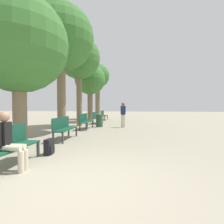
{
  "coord_description": "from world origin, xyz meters",
  "views": [
    {
      "loc": [
        1.17,
        -3.28,
        1.46
      ],
      "look_at": [
        0.16,
        5.04,
        1.15
      ],
      "focal_mm": 28.0,
      "sensor_mm": 36.0,
      "label": 1
    }
  ],
  "objects_px": {
    "bench_row_3": "(96,117)",
    "tree_row_4": "(98,77)",
    "bench_row_2": "(85,120)",
    "tree_row_0": "(19,45)",
    "tree_row_2": "(79,59)",
    "tree_row_3": "(90,80)",
    "bench_row_1": "(64,127)",
    "backpack": "(49,147)",
    "person_seated": "(9,139)",
    "pedestrian_near": "(123,113)",
    "bench_row_0": "(8,143)",
    "trash_bin": "(99,121)",
    "tree_row_1": "(61,38)",
    "bench_row_4": "(103,115)"
  },
  "relations": [
    {
      "from": "bench_row_0",
      "to": "backpack",
      "type": "xyz_separation_m",
      "value": [
        0.5,
        1.07,
        -0.32
      ]
    },
    {
      "from": "bench_row_3",
      "to": "person_seated",
      "type": "distance_m",
      "value": 10.37
    },
    {
      "from": "tree_row_0",
      "to": "tree_row_3",
      "type": "xyz_separation_m",
      "value": [
        -0.0,
        9.92,
        0.24
      ]
    },
    {
      "from": "tree_row_2",
      "to": "bench_row_2",
      "type": "bearing_deg",
      "value": -62.27
    },
    {
      "from": "bench_row_1",
      "to": "tree_row_2",
      "type": "bearing_deg",
      "value": 100.22
    },
    {
      "from": "tree_row_2",
      "to": "tree_row_3",
      "type": "height_order",
      "value": "tree_row_2"
    },
    {
      "from": "bench_row_3",
      "to": "person_seated",
      "type": "xyz_separation_m",
      "value": [
        0.24,
        -10.37,
        0.16
      ]
    },
    {
      "from": "bench_row_3",
      "to": "tree_row_1",
      "type": "height_order",
      "value": "tree_row_1"
    },
    {
      "from": "bench_row_1",
      "to": "tree_row_4",
      "type": "relative_size",
      "value": 0.29
    },
    {
      "from": "tree_row_1",
      "to": "bench_row_3",
      "type": "bearing_deg",
      "value": 79.04
    },
    {
      "from": "bench_row_1",
      "to": "backpack",
      "type": "distance_m",
      "value": 2.37
    },
    {
      "from": "bench_row_1",
      "to": "trash_bin",
      "type": "relative_size",
      "value": 2.03
    },
    {
      "from": "tree_row_3",
      "to": "trash_bin",
      "type": "bearing_deg",
      "value": -67.04
    },
    {
      "from": "bench_row_0",
      "to": "bench_row_2",
      "type": "bearing_deg",
      "value": 90.0
    },
    {
      "from": "bench_row_2",
      "to": "tree_row_2",
      "type": "xyz_separation_m",
      "value": [
        -0.92,
        1.76,
        4.3
      ]
    },
    {
      "from": "tree_row_2",
      "to": "trash_bin",
      "type": "xyz_separation_m",
      "value": [
        1.6,
        -0.55,
        -4.43
      ]
    },
    {
      "from": "bench_row_1",
      "to": "person_seated",
      "type": "xyz_separation_m",
      "value": [
        0.24,
        -3.63,
        0.16
      ]
    },
    {
      "from": "tree_row_0",
      "to": "tree_row_1",
      "type": "xyz_separation_m",
      "value": [
        0.0,
        3.54,
        1.54
      ]
    },
    {
      "from": "bench_row_4",
      "to": "tree_row_0",
      "type": "height_order",
      "value": "tree_row_0"
    },
    {
      "from": "tree_row_0",
      "to": "bench_row_0",
      "type": "bearing_deg",
      "value": -62.71
    },
    {
      "from": "tree_row_0",
      "to": "backpack",
      "type": "height_order",
      "value": "tree_row_0"
    },
    {
      "from": "bench_row_2",
      "to": "bench_row_4",
      "type": "xyz_separation_m",
      "value": [
        0.0,
        6.74,
        0.0
      ]
    },
    {
      "from": "tree_row_4",
      "to": "trash_bin",
      "type": "height_order",
      "value": "tree_row_4"
    },
    {
      "from": "bench_row_2",
      "to": "tree_row_3",
      "type": "distance_m",
      "value": 6.0
    },
    {
      "from": "tree_row_1",
      "to": "person_seated",
      "type": "height_order",
      "value": "tree_row_1"
    },
    {
      "from": "tree_row_3",
      "to": "bench_row_2",
      "type": "bearing_deg",
      "value": -79.47
    },
    {
      "from": "bench_row_0",
      "to": "bench_row_3",
      "type": "height_order",
      "value": "same"
    },
    {
      "from": "tree_row_4",
      "to": "backpack",
      "type": "height_order",
      "value": "tree_row_4"
    },
    {
      "from": "pedestrian_near",
      "to": "bench_row_0",
      "type": "bearing_deg",
      "value": -106.3
    },
    {
      "from": "tree_row_2",
      "to": "trash_bin",
      "type": "bearing_deg",
      "value": -19.1
    },
    {
      "from": "pedestrian_near",
      "to": "tree_row_4",
      "type": "bearing_deg",
      "value": 114.1
    },
    {
      "from": "bench_row_0",
      "to": "bench_row_1",
      "type": "bearing_deg",
      "value": 90.0
    },
    {
      "from": "pedestrian_near",
      "to": "bench_row_3",
      "type": "bearing_deg",
      "value": 135.82
    },
    {
      "from": "tree_row_1",
      "to": "trash_bin",
      "type": "distance_m",
      "value": 5.57
    },
    {
      "from": "bench_row_3",
      "to": "tree_row_4",
      "type": "height_order",
      "value": "tree_row_4"
    },
    {
      "from": "bench_row_2",
      "to": "tree_row_0",
      "type": "xyz_separation_m",
      "value": [
        -0.92,
        -4.95,
        2.99
      ]
    },
    {
      "from": "bench_row_3",
      "to": "tree_row_2",
      "type": "height_order",
      "value": "tree_row_2"
    },
    {
      "from": "tree_row_3",
      "to": "tree_row_4",
      "type": "xyz_separation_m",
      "value": [
        0.0,
        3.37,
        0.79
      ]
    },
    {
      "from": "person_seated",
      "to": "backpack",
      "type": "relative_size",
      "value": 2.86
    },
    {
      "from": "tree_row_2",
      "to": "tree_row_4",
      "type": "height_order",
      "value": "tree_row_2"
    },
    {
      "from": "pedestrian_near",
      "to": "tree_row_3",
      "type": "bearing_deg",
      "value": 130.03
    },
    {
      "from": "backpack",
      "to": "trash_bin",
      "type": "height_order",
      "value": "trash_bin"
    },
    {
      "from": "bench_row_1",
      "to": "tree_row_0",
      "type": "height_order",
      "value": "tree_row_0"
    },
    {
      "from": "tree_row_3",
      "to": "tree_row_4",
      "type": "relative_size",
      "value": 0.87
    },
    {
      "from": "bench_row_1",
      "to": "pedestrian_near",
      "type": "height_order",
      "value": "pedestrian_near"
    },
    {
      "from": "tree_row_2",
      "to": "tree_row_3",
      "type": "relative_size",
      "value": 1.23
    },
    {
      "from": "tree_row_0",
      "to": "tree_row_1",
      "type": "bearing_deg",
      "value": 90.0
    },
    {
      "from": "bench_row_0",
      "to": "bench_row_3",
      "type": "bearing_deg",
      "value": 90.0
    },
    {
      "from": "bench_row_2",
      "to": "backpack",
      "type": "xyz_separation_m",
      "value": [
        0.5,
        -5.67,
        -0.32
      ]
    },
    {
      "from": "tree_row_2",
      "to": "person_seated",
      "type": "xyz_separation_m",
      "value": [
        1.17,
        -8.76,
        -4.14
      ]
    }
  ]
}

